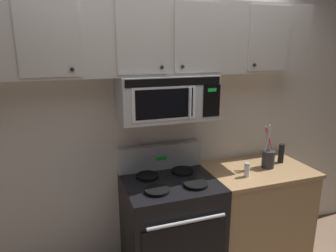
{
  "coord_description": "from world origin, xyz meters",
  "views": [
    {
      "loc": [
        -0.76,
        -1.73,
        1.97
      ],
      "look_at": [
        0.0,
        0.49,
        1.35
      ],
      "focal_mm": 32.5,
      "sensor_mm": 36.0,
      "label": 1
    }
  ],
  "objects_px": {
    "utensil_crock_charcoal": "(268,157)",
    "pepper_mill": "(281,153)",
    "salt_shaker": "(247,170)",
    "over_range_microwave": "(166,97)",
    "stove_range": "(171,228)"
  },
  "relations": [
    {
      "from": "over_range_microwave",
      "to": "pepper_mill",
      "type": "xyz_separation_m",
      "value": [
        1.12,
        -0.06,
        -0.59
      ]
    },
    {
      "from": "pepper_mill",
      "to": "utensil_crock_charcoal",
      "type": "bearing_deg",
      "value": -162.0
    },
    {
      "from": "stove_range",
      "to": "pepper_mill",
      "type": "height_order",
      "value": "stove_range"
    },
    {
      "from": "stove_range",
      "to": "over_range_microwave",
      "type": "distance_m",
      "value": 1.11
    },
    {
      "from": "stove_range",
      "to": "utensil_crock_charcoal",
      "type": "xyz_separation_m",
      "value": [
        0.93,
        -0.01,
        0.53
      ]
    },
    {
      "from": "over_range_microwave",
      "to": "pepper_mill",
      "type": "relative_size",
      "value": 4.24
    },
    {
      "from": "salt_shaker",
      "to": "pepper_mill",
      "type": "bearing_deg",
      "value": 19.84
    },
    {
      "from": "utensil_crock_charcoal",
      "to": "pepper_mill",
      "type": "bearing_deg",
      "value": 18.0
    },
    {
      "from": "utensil_crock_charcoal",
      "to": "pepper_mill",
      "type": "height_order",
      "value": "utensil_crock_charcoal"
    },
    {
      "from": "stove_range",
      "to": "pepper_mill",
      "type": "relative_size",
      "value": 6.25
    },
    {
      "from": "over_range_microwave",
      "to": "salt_shaker",
      "type": "relative_size",
      "value": 6.29
    },
    {
      "from": "salt_shaker",
      "to": "pepper_mill",
      "type": "distance_m",
      "value": 0.52
    },
    {
      "from": "over_range_microwave",
      "to": "salt_shaker",
      "type": "height_order",
      "value": "over_range_microwave"
    },
    {
      "from": "stove_range",
      "to": "utensil_crock_charcoal",
      "type": "height_order",
      "value": "utensil_crock_charcoal"
    },
    {
      "from": "utensil_crock_charcoal",
      "to": "salt_shaker",
      "type": "height_order",
      "value": "utensil_crock_charcoal"
    }
  ]
}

